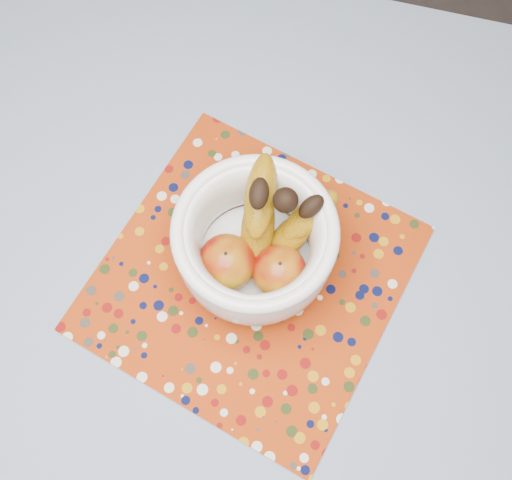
% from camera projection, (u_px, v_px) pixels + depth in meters
% --- Properties ---
extents(table, '(1.20, 1.20, 0.75)m').
position_uv_depth(table, '(199.00, 314.00, 1.02)').
color(table, brown).
rests_on(table, ground).
extents(tablecloth, '(1.32, 1.32, 0.01)m').
position_uv_depth(tablecloth, '(194.00, 303.00, 0.94)').
color(tablecloth, slate).
rests_on(tablecloth, table).
extents(placemat, '(0.54, 0.54, 0.00)m').
position_uv_depth(placemat, '(250.00, 278.00, 0.95)').
color(placemat, '#952C08').
rests_on(placemat, tablecloth).
extents(fruit_bowl, '(0.27, 0.25, 0.20)m').
position_uv_depth(fruit_bowl, '(263.00, 240.00, 0.88)').
color(fruit_bowl, white).
rests_on(fruit_bowl, placemat).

